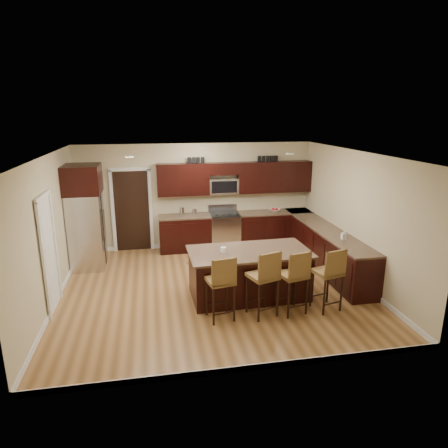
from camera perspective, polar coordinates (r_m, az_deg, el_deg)
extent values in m
plane|color=olive|center=(8.20, -1.50, -9.17)|extent=(6.00, 6.00, 0.00)
plane|color=silver|center=(7.48, -1.64, 9.96)|extent=(6.00, 6.00, 0.00)
plane|color=#C3B58D|center=(10.38, -3.95, 4.00)|extent=(6.00, 0.00, 6.00)
plane|color=#C3B58D|center=(7.86, -23.71, -1.13)|extent=(0.00, 5.50, 5.50)
plane|color=#C3B58D|center=(8.70, 18.36, 0.93)|extent=(0.00, 5.50, 5.50)
cube|color=black|center=(10.28, -5.60, -1.39)|extent=(1.30, 0.60, 0.88)
cube|color=black|center=(10.73, 7.16, -0.71)|extent=(1.94, 0.60, 0.88)
cube|color=black|center=(9.22, 14.84, -3.88)|extent=(0.60, 3.35, 0.88)
cube|color=brown|center=(10.16, -5.67, 1.09)|extent=(1.30, 0.63, 0.04)
cube|color=brown|center=(10.61, 7.24, 1.68)|extent=(1.94, 0.63, 0.04)
cube|color=brown|center=(9.08, 15.04, -1.14)|extent=(0.63, 3.35, 0.04)
cube|color=black|center=(10.10, -5.88, 6.34)|extent=(1.30, 0.33, 0.80)
cube|color=black|center=(10.56, 7.19, 6.70)|extent=(1.94, 0.33, 0.80)
cube|color=black|center=(10.19, -0.09, 7.93)|extent=(0.76, 0.33, 0.30)
cube|color=silver|center=(10.41, 0.05, -1.04)|extent=(0.76, 0.64, 0.90)
cube|color=black|center=(10.29, 0.05, 1.41)|extent=(0.76, 0.60, 0.03)
cube|color=black|center=(10.13, 0.36, -1.52)|extent=(0.65, 0.01, 0.45)
cube|color=silver|center=(10.52, -0.22, 2.35)|extent=(0.76, 0.05, 0.18)
cube|color=silver|center=(10.28, -0.10, 5.46)|extent=(0.76, 0.31, 0.40)
cube|color=black|center=(10.38, -13.00, 1.82)|extent=(0.85, 0.03, 2.06)
cube|color=white|center=(7.68, -23.78, -4.12)|extent=(0.03, 0.80, 2.04)
cube|color=black|center=(7.74, 3.58, -7.19)|extent=(2.22, 1.15, 0.88)
cube|color=brown|center=(7.58, 3.64, -3.98)|extent=(2.32, 1.25, 0.04)
cube|color=black|center=(7.90, 3.53, -9.83)|extent=(2.14, 1.07, 0.09)
cube|color=olive|center=(6.80, -0.55, -8.11)|extent=(0.50, 0.50, 0.06)
cube|color=olive|center=(6.54, 0.04, -6.94)|extent=(0.43, 0.12, 0.46)
cylinder|color=black|center=(6.77, -1.84, -11.68)|extent=(0.04, 0.04, 0.67)
cylinder|color=black|center=(6.83, 1.30, -11.42)|extent=(0.04, 0.04, 0.67)
cylinder|color=black|center=(7.10, -2.30, -10.32)|extent=(0.04, 0.04, 0.67)
cylinder|color=black|center=(7.15, 0.68, -10.09)|extent=(0.04, 0.04, 0.67)
cube|color=olive|center=(6.95, 5.54, -7.40)|extent=(0.57, 0.57, 0.06)
cube|color=olive|center=(6.70, 6.57, -6.13)|extent=(0.44, 0.18, 0.48)
cylinder|color=black|center=(6.89, 4.33, -11.06)|extent=(0.04, 0.04, 0.70)
cylinder|color=black|center=(6.99, 7.45, -10.74)|extent=(0.04, 0.04, 0.70)
cylinder|color=black|center=(7.23, 3.54, -9.72)|extent=(0.04, 0.04, 0.70)
cylinder|color=black|center=(7.32, 6.52, -9.44)|extent=(0.04, 0.04, 0.70)
cube|color=olive|center=(7.12, 9.77, -7.16)|extent=(0.53, 0.53, 0.06)
cube|color=olive|center=(6.88, 10.79, -5.97)|extent=(0.44, 0.15, 0.47)
cylinder|color=black|center=(7.05, 8.70, -10.65)|extent=(0.04, 0.04, 0.68)
cylinder|color=black|center=(7.17, 11.59, -10.32)|extent=(0.04, 0.04, 0.68)
cylinder|color=black|center=(7.37, 7.75, -9.40)|extent=(0.04, 0.04, 0.68)
cylinder|color=black|center=(7.49, 10.51, -9.11)|extent=(0.04, 0.04, 0.68)
cube|color=silver|center=(9.52, -18.98, -0.94)|extent=(0.72, 0.86, 1.72)
cube|color=black|center=(9.47, -16.81, -0.83)|extent=(0.01, 0.02, 1.64)
cylinder|color=silver|center=(9.37, -16.74, -0.46)|extent=(0.02, 0.02, 0.77)
cylinder|color=silver|center=(9.52, -16.65, -0.19)|extent=(0.02, 0.02, 0.77)
cube|color=black|center=(9.27, -19.63, 6.04)|extent=(0.78, 0.92, 0.63)
cube|color=olive|center=(9.51, -2.48, -5.54)|extent=(0.96, 0.82, 0.01)
imported|color=silver|center=(10.60, 7.25, 1.97)|extent=(0.37, 0.37, 0.07)
imported|color=#B2B2B2|center=(8.55, 16.75, -1.49)|extent=(0.09, 0.10, 0.20)
cylinder|color=silver|center=(10.12, -6.04, 1.78)|extent=(0.12, 0.12, 0.22)
cylinder|color=silver|center=(10.15, -4.24, 1.71)|extent=(0.11, 0.11, 0.16)
cylinder|color=white|center=(7.45, -0.10, -3.72)|extent=(0.10, 0.10, 0.10)
cube|color=olive|center=(7.36, 14.57, -6.68)|extent=(0.53, 0.53, 0.06)
cube|color=olive|center=(7.13, 15.69, -5.49)|extent=(0.44, 0.15, 0.47)
cylinder|color=black|center=(7.28, 13.63, -10.06)|extent=(0.04, 0.04, 0.68)
cylinder|color=black|center=(7.43, 16.31, -9.71)|extent=(0.04, 0.04, 0.68)
cylinder|color=black|center=(7.58, 12.48, -8.88)|extent=(0.04, 0.04, 0.68)
cylinder|color=black|center=(7.73, 15.07, -8.57)|extent=(0.04, 0.04, 0.68)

